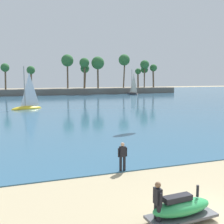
{
  "coord_description": "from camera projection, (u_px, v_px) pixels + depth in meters",
  "views": [
    {
      "loc": [
        -7.15,
        -7.84,
        5.24
      ],
      "look_at": [
        -0.79,
        9.92,
        2.89
      ],
      "focal_mm": 45.05,
      "sensor_mm": 36.0,
      "label": 1
    }
  ],
  "objects": [
    {
      "name": "watercraft_on_trailer",
      "position": [
        181.0,
        208.0,
        10.15
      ],
      "size": [
        2.66,
        1.24,
        1.28
      ],
      "color": "#4C4C51",
      "rests_on": "ground"
    },
    {
      "name": "person_at_waterline",
      "position": [
        123.0,
        156.0,
        15.54
      ],
      "size": [
        0.55,
        0.21,
        1.67
      ],
      "color": "black",
      "rests_on": "ground"
    },
    {
      "name": "palm_headland",
      "position": [
        49.0,
        85.0,
        82.18
      ],
      "size": [
        87.59,
        6.45,
        12.49
      ],
      "color": "#605B54",
      "rests_on": "ground"
    },
    {
      "name": "sailboat_toward_headland",
      "position": [
        27.0,
        105.0,
        45.88
      ],
      "size": [
        5.33,
        3.22,
        7.42
      ],
      "color": "yellow",
      "rests_on": "sea"
    },
    {
      "name": "sailboat_mid_bay",
      "position": [
        133.0,
        92.0,
        84.76
      ],
      "size": [
        2.88,
        5.77,
        8.02
      ],
      "color": "black",
      "rests_on": "sea"
    },
    {
      "name": "person_rigging_by_gear",
      "position": [
        158.0,
        203.0,
        9.73
      ],
      "size": [
        0.21,
        0.55,
        1.67
      ],
      "color": "black",
      "rests_on": "ground"
    },
    {
      "name": "ground_plane",
      "position": [
        223.0,
        220.0,
        10.36
      ],
      "size": [
        260.0,
        260.0,
        0.0
      ],
      "primitive_type": "plane",
      "color": "tan"
    },
    {
      "name": "sea",
      "position": [
        43.0,
        99.0,
        67.42
      ],
      "size": [
        220.0,
        110.06,
        0.06
      ],
      "primitive_type": "cube",
      "color": "#33607F",
      "rests_on": "ground"
    }
  ]
}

